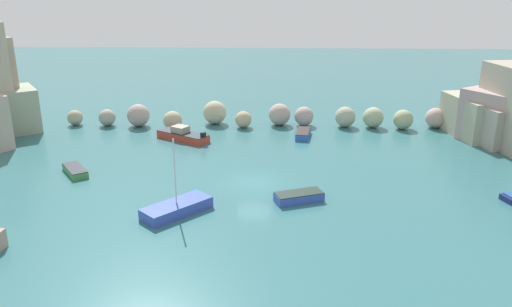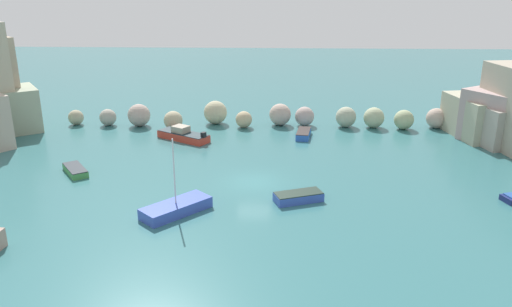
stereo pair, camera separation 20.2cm
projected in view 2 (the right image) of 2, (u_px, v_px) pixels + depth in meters
cove_water at (254, 182)px, 38.87m from camera, size 160.00×160.00×0.00m
rock_breakwater at (280, 117)px, 53.20m from camera, size 43.73×4.61×2.47m
moored_boat_0 at (75, 170)px, 40.53m from camera, size 2.86×3.31×0.54m
moored_boat_1 at (176, 208)px, 33.59m from camera, size 4.57×4.66×5.15m
moored_boat_2 at (183, 135)px, 48.96m from camera, size 5.42×4.23×1.33m
moored_boat_3 at (298, 197)px, 35.42m from camera, size 3.59×2.44×0.65m
moored_boat_4 at (303, 134)px, 49.86m from camera, size 1.65×3.29×0.65m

